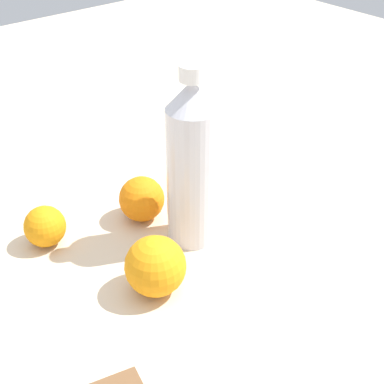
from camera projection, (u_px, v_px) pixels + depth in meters
ground_plane at (193, 253)px, 0.84m from camera, size 2.40×2.40×0.00m
water_bottle at (192, 163)px, 0.80m from camera, size 0.07×0.07×0.27m
orange_0 at (155, 266)px, 0.75m from camera, size 0.08×0.08×0.08m
orange_1 at (142, 199)px, 0.89m from camera, size 0.07×0.07×0.07m
orange_2 at (45, 226)px, 0.84m from camera, size 0.06×0.06×0.06m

